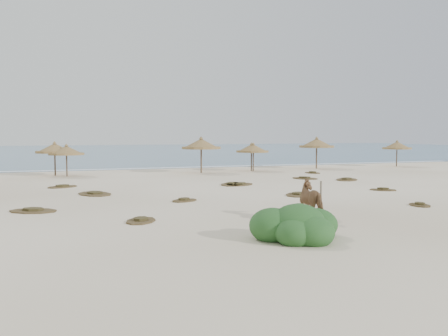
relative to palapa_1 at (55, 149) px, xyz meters
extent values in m
plane|color=white|center=(10.31, -20.39, -2.18)|extent=(160.00, 160.00, 0.00)
cube|color=#2A5C7F|center=(10.31, 54.61, -2.17)|extent=(200.00, 100.00, 0.01)
cube|color=white|center=(10.31, 5.61, -2.17)|extent=(70.00, 0.60, 0.01)
cylinder|color=brown|center=(0.00, 0.00, -1.13)|extent=(0.12, 0.12, 2.10)
cylinder|color=olive|center=(0.00, 0.00, -0.26)|extent=(3.43, 3.43, 0.18)
cone|color=olive|center=(0.00, 0.00, 0.07)|extent=(3.31, 3.31, 0.75)
cone|color=olive|center=(0.00, 0.00, 0.52)|extent=(0.36, 0.36, 0.22)
cylinder|color=brown|center=(0.86, -0.95, -1.20)|extent=(0.11, 0.11, 1.95)
cylinder|color=olive|center=(0.86, -0.95, -0.39)|extent=(3.18, 3.18, 0.17)
cone|color=olive|center=(0.86, -0.95, -0.08)|extent=(3.07, 3.07, 0.70)
cone|color=olive|center=(0.86, -0.95, 0.34)|extent=(0.33, 0.33, 0.20)
cylinder|color=brown|center=(11.95, -1.44, -0.99)|extent=(0.14, 0.14, 2.37)
cylinder|color=olive|center=(11.95, -1.44, -0.01)|extent=(4.07, 4.07, 0.20)
cone|color=olive|center=(11.95, -1.44, 0.37)|extent=(3.94, 3.94, 0.85)
cone|color=olive|center=(11.95, -1.44, 0.87)|extent=(0.41, 0.41, 0.25)
cylinder|color=brown|center=(17.03, -1.07, -1.20)|extent=(0.11, 0.11, 1.94)
cylinder|color=olive|center=(17.03, -1.07, -0.40)|extent=(3.54, 3.54, 0.17)
cone|color=olive|center=(17.03, -1.07, -0.09)|extent=(3.43, 3.43, 0.69)
cone|color=olive|center=(17.03, -1.07, 0.32)|extent=(0.33, 0.33, 0.20)
cylinder|color=brown|center=(16.91, -0.90, -1.21)|extent=(0.11, 0.11, 1.94)
cylinder|color=olive|center=(16.91, -0.90, -0.40)|extent=(3.60, 3.60, 0.17)
cone|color=olive|center=(16.91, -0.90, -0.10)|extent=(3.48, 3.48, 0.69)
cone|color=olive|center=(16.91, -0.90, 0.32)|extent=(0.33, 0.33, 0.20)
cylinder|color=brown|center=(24.09, -0.24, -1.01)|extent=(0.13, 0.13, 2.34)
cylinder|color=olive|center=(24.09, -0.24, -0.04)|extent=(4.26, 4.26, 0.20)
cone|color=olive|center=(24.09, -0.24, 0.33)|extent=(4.11, 4.11, 0.84)
cone|color=olive|center=(24.09, -0.24, 0.83)|extent=(0.40, 0.40, 0.25)
cylinder|color=brown|center=(33.37, -0.56, -1.15)|extent=(0.12, 0.12, 2.06)
cylinder|color=olive|center=(33.37, -0.56, -0.29)|extent=(3.28, 3.28, 0.18)
cone|color=olive|center=(33.37, -0.56, 0.03)|extent=(3.17, 3.17, 0.74)
cone|color=olive|center=(33.37, -0.56, 0.47)|extent=(0.35, 0.35, 0.22)
imported|color=olive|center=(8.90, -25.54, -1.37)|extent=(0.87, 1.90, 1.60)
cylinder|color=#69614F|center=(11.18, -22.30, -1.58)|extent=(0.12, 0.12, 1.20)
ellipsoid|color=#2F6029|center=(6.59, -28.47, -1.68)|extent=(1.81, 1.81, 1.36)
ellipsoid|color=#2F6029|center=(7.41, -28.20, -1.77)|extent=(1.45, 1.45, 1.08)
ellipsoid|color=#2F6029|center=(5.87, -28.11, -1.72)|extent=(1.54, 1.54, 1.15)
ellipsoid|color=#2F6029|center=(6.77, -29.10, -1.81)|extent=(1.36, 1.36, 1.02)
ellipsoid|color=#2F6029|center=(6.23, -28.92, -1.83)|extent=(1.27, 1.27, 0.95)
ellipsoid|color=#2F6029|center=(7.14, -27.66, -1.86)|extent=(1.08, 1.08, 0.81)
ellipsoid|color=#2F6029|center=(6.86, -28.02, -1.36)|extent=(0.81, 0.81, 0.61)
ellipsoid|color=#2F6029|center=(6.32, -28.38, -1.32)|extent=(0.72, 0.72, 0.54)
camera|label=1|loc=(-1.12, -42.48, 1.26)|focal=40.00mm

